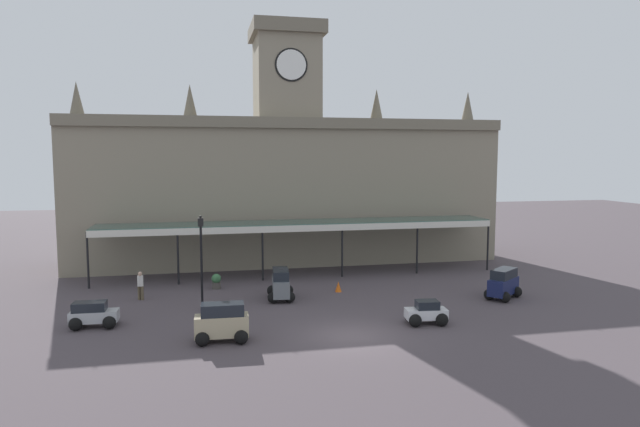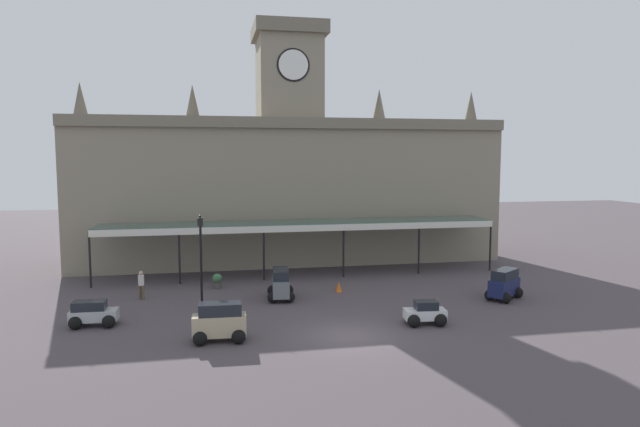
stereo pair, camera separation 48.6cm
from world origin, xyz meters
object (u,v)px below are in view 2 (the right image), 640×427
at_px(car_navy_van, 504,286).
at_px(pedestrian_beside_cars, 141,284).
at_px(car_white_sedan, 425,314).
at_px(victorian_lamppost, 201,252).
at_px(car_silver_estate, 93,315).
at_px(car_grey_van, 281,285).
at_px(traffic_cone, 339,287).
at_px(planter_by_canopy, 217,281).
at_px(car_beige_van, 220,324).

xyz_separation_m(car_navy_van, pedestrian_beside_cars, (-20.90, 4.16, 0.10)).
height_order(car_white_sedan, victorian_lamppost, victorian_lamppost).
height_order(car_silver_estate, car_navy_van, car_navy_van).
relative_size(car_silver_estate, car_white_sedan, 1.07).
relative_size(car_white_sedan, car_grey_van, 0.86).
height_order(car_white_sedan, car_navy_van, car_navy_van).
bearing_deg(car_silver_estate, pedestrian_beside_cars, 71.01).
bearing_deg(pedestrian_beside_cars, traffic_cone, -2.51).
xyz_separation_m(car_grey_van, traffic_cone, (3.75, 1.05, -0.49)).
bearing_deg(traffic_cone, pedestrian_beside_cars, 177.49).
bearing_deg(car_white_sedan, traffic_cone, 109.94).
distance_m(car_silver_estate, pedestrian_beside_cars, 5.31).
height_order(car_navy_van, traffic_cone, car_navy_van).
distance_m(car_silver_estate, planter_by_canopy, 9.20).
distance_m(car_white_sedan, traffic_cone, 7.88).
distance_m(car_silver_estate, victorian_lamppost, 6.14).
relative_size(victorian_lamppost, traffic_cone, 8.11).
bearing_deg(car_silver_estate, traffic_cone, 18.39).
distance_m(car_navy_van, car_beige_van, 17.10).
xyz_separation_m(car_silver_estate, traffic_cone, (13.50, 4.49, -0.24)).
bearing_deg(planter_by_canopy, car_beige_van, -90.19).
height_order(traffic_cone, planter_by_canopy, planter_by_canopy).
relative_size(car_white_sedan, car_navy_van, 0.83).
height_order(car_navy_van, planter_by_canopy, car_navy_van).
distance_m(car_beige_van, pedestrian_beside_cars, 9.59).
bearing_deg(car_grey_van, traffic_cone, 15.66).
relative_size(car_beige_van, pedestrian_beside_cars, 1.46).
distance_m(pedestrian_beside_cars, traffic_cone, 11.81).
relative_size(car_navy_van, traffic_cone, 4.00).
xyz_separation_m(car_navy_van, planter_by_canopy, (-16.50, 6.02, -0.32)).
bearing_deg(victorian_lamppost, car_beige_van, -80.90).
height_order(car_navy_van, pedestrian_beside_cars, car_navy_van).
bearing_deg(planter_by_canopy, car_white_sedan, -44.20).
distance_m(victorian_lamppost, planter_by_canopy, 5.82).
xyz_separation_m(car_navy_van, victorian_lamppost, (-17.39, 0.96, 2.41)).
distance_m(car_navy_van, pedestrian_beside_cars, 21.32).
bearing_deg(car_white_sedan, car_grey_van, 135.36).
height_order(car_white_sedan, traffic_cone, car_white_sedan).
xyz_separation_m(car_navy_van, traffic_cone, (-9.12, 3.64, -0.49)).
xyz_separation_m(car_navy_van, car_grey_van, (-12.87, 2.59, 0.00)).
bearing_deg(pedestrian_beside_cars, car_grey_van, -11.05).
height_order(victorian_lamppost, traffic_cone, victorian_lamppost).
height_order(car_beige_van, car_grey_van, same).
distance_m(car_white_sedan, car_navy_van, 7.46).
relative_size(car_silver_estate, car_beige_van, 0.94).
height_order(car_navy_van, car_grey_van, same).
bearing_deg(car_silver_estate, car_navy_van, 2.14).
height_order(car_white_sedan, pedestrian_beside_cars, pedestrian_beside_cars).
bearing_deg(pedestrian_beside_cars, victorian_lamppost, -42.30).
bearing_deg(car_white_sedan, car_navy_van, 30.31).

